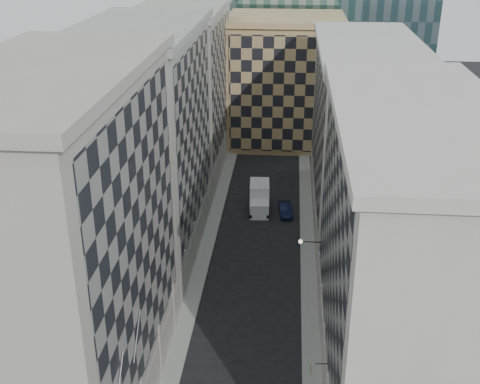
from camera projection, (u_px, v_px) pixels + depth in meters
The scene contains 13 objects.
sidewalk_west at pixel (202, 263), 59.70m from camera, with size 1.50×100.00×0.15m, color gray.
sidewalk_east at pixel (308, 267), 58.89m from camera, with size 1.50×100.00×0.15m, color gray.
bldg_left_a at pixel (67, 253), 38.05m from camera, with size 10.80×22.80×23.70m.
bldg_left_b at pixel (146, 144), 58.26m from camera, with size 10.80×22.80×22.70m.
bldg_left_c at pixel (184, 91), 78.47m from camera, with size 10.80×22.80×21.70m.
bldg_right_a at pixel (403, 256), 40.63m from camera, with size 10.80×26.80×20.70m.
bldg_right_b at pixel (362, 135), 65.37m from camera, with size 10.80×28.80×19.70m.
tan_block at pixel (285, 80), 89.77m from camera, with size 16.80×14.80×18.80m.
flagpoles_left at pixel (129, 357), 34.69m from camera, with size 0.10×6.33×2.33m.
bracket_lamp at pixel (303, 242), 51.00m from camera, with size 1.98×0.36×0.36m.
box_truck at pixel (259, 199), 70.57m from camera, with size 2.55×5.67×3.05m.
dark_car at pixel (285, 209), 69.51m from camera, with size 1.36×3.91×1.29m, color #0E1433.
shop_sign at pixel (312, 368), 40.01m from camera, with size 1.20×0.77×0.85m.
Camera 1 is at (2.86, -21.10, 30.92)m, focal length 45.00 mm.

